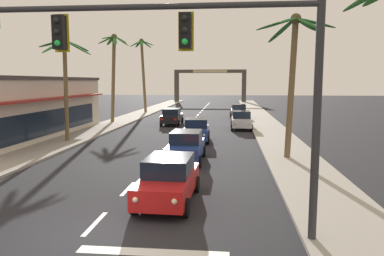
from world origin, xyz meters
The scene contains 17 objects.
ground_plane centered at (0.00, 0.00, 0.00)m, with size 220.00×220.00×0.00m, color #232328.
sidewalk_right centered at (7.80, 20.00, 0.07)m, with size 3.20×110.00×0.14m, color #9E998E.
sidewalk_left centered at (-7.80, 20.00, 0.07)m, with size 3.20×110.00×0.14m, color #9E998E.
lane_markings centered at (0.42, 19.39, 0.00)m, with size 4.28×86.35×0.01m.
traffic_signal_mast centered at (3.08, 0.41, 5.11)m, with size 11.07×0.41×7.16m.
sedan_lead_at_stop_bar centered at (1.95, 3.52, 0.85)m, with size 2.06×4.50×1.68m.
sedan_third_in_queue centered at (1.78, 10.60, 0.85)m, with size 1.98×4.47×1.68m.
sedan_fifth_in_queue centered at (1.72, 17.69, 0.85)m, with size 2.10×4.51×1.68m.
sedan_oncoming_far centered at (-1.69, 27.83, 0.85)m, with size 1.96×4.46×1.68m.
sedan_parked_nearest_kerb centered at (5.23, 35.29, 0.85)m, with size 2.08×4.50×1.68m.
sedan_parked_mid_kerb centered at (5.26, 25.14, 0.85)m, with size 1.97×4.46×1.68m.
palm_left_second centered at (-7.53, 16.17, 5.69)m, with size 4.01×3.92×7.56m.
palm_left_third centered at (-7.95, 28.68, 6.29)m, with size 3.38×3.46×9.29m.
palm_left_farthest centered at (-7.78, 41.22, 6.75)m, with size 3.38×3.05×10.21m.
palm_right_second centered at (7.62, 11.59, 5.81)m, with size 4.36×3.72×8.10m.
storefront_strip_left centered at (-13.13, 17.53, 2.40)m, with size 8.93×19.98×4.78m.
town_gateway_arch centered at (0.00, 69.36, 4.44)m, with size 15.09×0.90×6.85m.
Camera 1 is at (4.15, -9.70, 4.44)m, focal length 34.93 mm.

